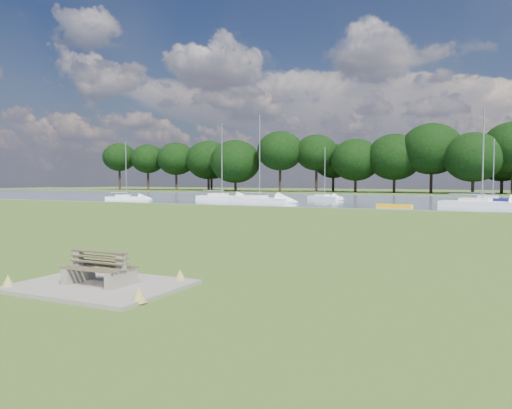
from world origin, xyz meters
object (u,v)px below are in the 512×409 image
at_px(kayak, 394,206).
at_px(sailboat_4, 481,202).
at_px(sailboat_2, 259,198).
at_px(sailboat_5, 324,196).
at_px(sailboat_3, 126,197).
at_px(bench_pair, 99,269).
at_px(sailboat_0, 221,196).
at_px(sailboat_6, 492,198).

xyz_separation_m(kayak, sailboat_4, (7.36, 4.40, 0.35)).
relative_size(sailboat_2, sailboat_5, 1.47).
distance_m(sailboat_3, sailboat_4, 41.79).
height_order(sailboat_2, sailboat_5, sailboat_2).
height_order(bench_pair, sailboat_2, sailboat_2).
height_order(sailboat_0, sailboat_4, sailboat_0).
distance_m(kayak, sailboat_2, 16.58).
height_order(sailboat_5, sailboat_6, sailboat_6).
bearing_deg(sailboat_3, sailboat_6, -6.65).
relative_size(sailboat_0, sailboat_3, 1.30).
relative_size(bench_pair, sailboat_4, 0.18).
relative_size(kayak, sailboat_0, 0.34).
bearing_deg(sailboat_0, sailboat_3, -161.82).
xyz_separation_m(sailboat_2, sailboat_3, (-18.30, -1.51, -0.08)).
relative_size(sailboat_4, sailboat_5, 1.38).
height_order(sailboat_4, sailboat_6, sailboat_4).
height_order(kayak, sailboat_6, sailboat_6).
bearing_deg(sailboat_2, sailboat_4, 5.27).
distance_m(bench_pair, sailboat_6, 54.59).
bearing_deg(sailboat_6, sailboat_2, -146.98).
bearing_deg(bench_pair, sailboat_2, 109.98).
relative_size(sailboat_0, sailboat_2, 0.97).
bearing_deg(sailboat_3, kayak, -27.81).
relative_size(bench_pair, sailboat_6, 0.24).
height_order(bench_pair, sailboat_3, sailboat_3).
bearing_deg(sailboat_0, sailboat_5, 25.25).
relative_size(sailboat_3, sailboat_6, 1.03).
bearing_deg(sailboat_6, kayak, -110.30).
relative_size(sailboat_2, sailboat_3, 1.34).
relative_size(sailboat_4, sailboat_6, 1.29).
bearing_deg(sailboat_3, bench_pair, -73.99).
xyz_separation_m(kayak, sailboat_0, (-23.11, 7.57, 0.36)).
distance_m(sailboat_0, sailboat_3, 12.37).
height_order(sailboat_2, sailboat_3, sailboat_2).
distance_m(kayak, sailboat_4, 8.58).
bearing_deg(sailboat_6, bench_pair, -91.59).
distance_m(sailboat_5, sailboat_6, 19.89).
bearing_deg(sailboat_3, sailboat_5, 4.25).
bearing_deg(sailboat_4, bench_pair, -87.41).
relative_size(sailboat_2, sailboat_4, 1.07).
height_order(sailboat_2, sailboat_4, sailboat_2).
xyz_separation_m(bench_pair, sailboat_6, (8.77, 53.88, 0.03)).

